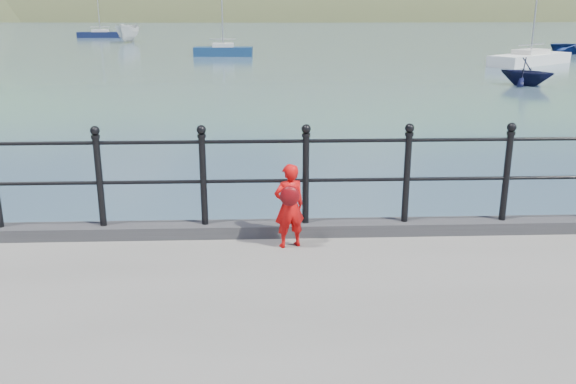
{
  "coord_description": "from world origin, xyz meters",
  "views": [
    {
      "loc": [
        0.1,
        -7.03,
        3.63
      ],
      "look_at": [
        0.39,
        -0.2,
        1.55
      ],
      "focal_mm": 38.0,
      "sensor_mm": 36.0,
      "label": 1
    }
  ],
  "objects_px": {
    "railing": "(255,169)",
    "launch_white": "(128,33)",
    "sailboat_near": "(530,60)",
    "sailboat_left": "(100,35)",
    "sailboat_port": "(223,52)",
    "child": "(289,205)",
    "launch_navy": "(527,72)"
  },
  "relations": [
    {
      "from": "railing",
      "to": "sailboat_left",
      "type": "height_order",
      "value": "sailboat_left"
    },
    {
      "from": "child",
      "to": "sailboat_port",
      "type": "relative_size",
      "value": 0.15
    },
    {
      "from": "child",
      "to": "launch_white",
      "type": "distance_m",
      "value": 62.93
    },
    {
      "from": "sailboat_left",
      "to": "sailboat_port",
      "type": "xyz_separation_m",
      "value": [
        17.09,
        -30.85,
        0.0
      ]
    },
    {
      "from": "launch_navy",
      "to": "sailboat_left",
      "type": "relative_size",
      "value": 0.33
    },
    {
      "from": "sailboat_left",
      "to": "launch_navy",
      "type": "bearing_deg",
      "value": -58.42
    },
    {
      "from": "railing",
      "to": "launch_white",
      "type": "height_order",
      "value": "railing"
    },
    {
      "from": "launch_white",
      "to": "sailboat_near",
      "type": "height_order",
      "value": "sailboat_near"
    },
    {
      "from": "child",
      "to": "sailboat_left",
      "type": "height_order",
      "value": "sailboat_left"
    },
    {
      "from": "railing",
      "to": "launch_white",
      "type": "distance_m",
      "value": 62.47
    },
    {
      "from": "sailboat_near",
      "to": "sailboat_left",
      "type": "distance_m",
      "value": 54.21
    },
    {
      "from": "sailboat_near",
      "to": "launch_navy",
      "type": "bearing_deg",
      "value": -152.08
    },
    {
      "from": "railing",
      "to": "sailboat_left",
      "type": "bearing_deg",
      "value": 105.45
    },
    {
      "from": "child",
      "to": "sailboat_left",
      "type": "distance_m",
      "value": 75.41
    },
    {
      "from": "sailboat_left",
      "to": "child",
      "type": "bearing_deg",
      "value": -76.04
    },
    {
      "from": "railing",
      "to": "sailboat_port",
      "type": "xyz_separation_m",
      "value": [
        -2.87,
        41.36,
        -1.48
      ]
    },
    {
      "from": "child",
      "to": "launch_navy",
      "type": "xyz_separation_m",
      "value": [
        12.43,
        22.66,
        -0.83
      ]
    },
    {
      "from": "railing",
      "to": "child",
      "type": "height_order",
      "value": "railing"
    },
    {
      "from": "railing",
      "to": "launch_white",
      "type": "relative_size",
      "value": 3.51
    },
    {
      "from": "sailboat_near",
      "to": "sailboat_port",
      "type": "xyz_separation_m",
      "value": [
        -20.61,
        8.1,
        0.0
      ]
    },
    {
      "from": "sailboat_near",
      "to": "launch_white",
      "type": "bearing_deg",
      "value": 101.18
    },
    {
      "from": "launch_white",
      "to": "child",
      "type": "bearing_deg",
      "value": -72.94
    },
    {
      "from": "launch_navy",
      "to": "sailboat_port",
      "type": "distance_m",
      "value": 24.72
    },
    {
      "from": "child",
      "to": "sailboat_near",
      "type": "distance_m",
      "value": 37.87
    },
    {
      "from": "railing",
      "to": "child",
      "type": "relative_size",
      "value": 18.58
    },
    {
      "from": "child",
      "to": "sailboat_near",
      "type": "height_order",
      "value": "sailboat_near"
    },
    {
      "from": "child",
      "to": "sailboat_port",
      "type": "height_order",
      "value": "sailboat_port"
    },
    {
      "from": "railing",
      "to": "sailboat_port",
      "type": "bearing_deg",
      "value": 93.97
    },
    {
      "from": "launch_white",
      "to": "sailboat_port",
      "type": "distance_m",
      "value": 22.52
    },
    {
      "from": "launch_navy",
      "to": "sailboat_port",
      "type": "bearing_deg",
      "value": 83.58
    },
    {
      "from": "launch_navy",
      "to": "sailboat_left",
      "type": "xyz_separation_m",
      "value": [
        -32.79,
        49.94,
        -0.33
      ]
    },
    {
      "from": "sailboat_left",
      "to": "sailboat_port",
      "type": "height_order",
      "value": "sailboat_left"
    }
  ]
}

